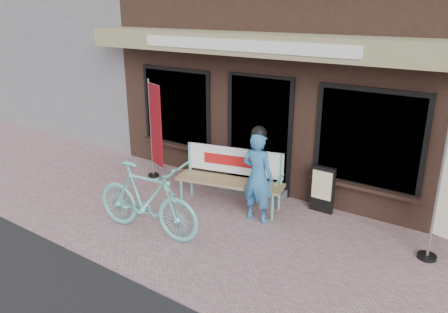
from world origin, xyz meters
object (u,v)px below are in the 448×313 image
Objects in this scene: bench at (232,173)px; nobori_red at (155,130)px; bicycle at (146,200)px; person at (258,175)px; menu_stand at (322,189)px.

bench is 1.95m from nobori_red.
person is at bearing -46.02° from bicycle.
bench is 0.96× the size of nobori_red.
person is at bearing -130.31° from menu_stand.
bench is 1.03× the size of bicycle.
person is at bearing -33.02° from bench.
person is 0.79× the size of nobori_red.
nobori_red reaches higher than bench.
bench is at bearing 160.06° from person.
bench is 1.21× the size of person.
person is 0.86× the size of bicycle.
menu_stand is (1.90, 2.24, -0.14)m from bicycle.
bench reaches higher than menu_stand.
bicycle is 2.94m from menu_stand.
menu_stand is at bearing 30.84° from nobori_red.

